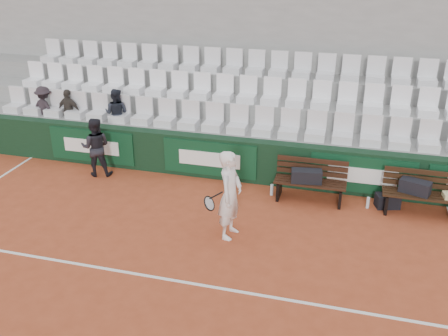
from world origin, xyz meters
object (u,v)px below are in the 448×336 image
at_px(tennis_player, 230,195).
at_px(sports_bag_ground, 388,201).
at_px(bench_left, 309,191).
at_px(sports_bag_left, 307,176).
at_px(sports_bag_right, 415,187).
at_px(spectator_a, 42,92).
at_px(water_bottle_near, 272,190).
at_px(spectator_c, 115,96).
at_px(bench_right, 420,204).
at_px(ball_kid, 96,147).
at_px(spectator_b, 67,94).
at_px(water_bottle_far, 368,203).

bearing_deg(tennis_player, sports_bag_ground, 33.42).
bearing_deg(tennis_player, bench_left, 54.02).
xyz_separation_m(bench_left, sports_bag_left, (-0.08, -0.04, 0.36)).
distance_m(sports_bag_right, spectator_a, 9.18).
height_order(water_bottle_near, spectator_c, spectator_c).
bearing_deg(bench_left, sports_bag_right, 0.68).
height_order(bench_right, sports_bag_ground, bench_right).
height_order(ball_kid, spectator_b, spectator_b).
distance_m(bench_left, tennis_player, 2.29).
xyz_separation_m(bench_left, bench_right, (2.22, -0.00, 0.00)).
distance_m(tennis_player, spectator_a, 6.43).
xyz_separation_m(spectator_a, spectator_b, (0.70, 0.00, -0.01)).
distance_m(sports_bag_ground, ball_kid, 6.62).
relative_size(bench_left, sports_bag_right, 2.55).
bearing_deg(bench_left, spectator_b, 169.83).
bearing_deg(sports_bag_ground, water_bottle_far, -159.42).
distance_m(sports_bag_right, water_bottle_far, 0.98).
xyz_separation_m(bench_left, spectator_a, (-6.98, 1.13, 1.36)).
height_order(bench_right, spectator_a, spectator_a).
xyz_separation_m(sports_bag_right, tennis_player, (-3.37, -1.80, 0.27)).
xyz_separation_m(bench_left, spectator_c, (-4.96, 1.13, 1.40)).
bearing_deg(spectator_b, water_bottle_near, 173.63).
bearing_deg(sports_bag_ground, water_bottle_near, -177.90).
distance_m(bench_left, spectator_b, 6.52).
bearing_deg(spectator_a, water_bottle_far, -172.43).
relative_size(water_bottle_near, spectator_b, 0.22).
bearing_deg(bench_left, water_bottle_far, -0.61).
xyz_separation_m(water_bottle_near, water_bottle_far, (2.03, -0.06, -0.00)).
bearing_deg(water_bottle_far, sports_bag_ground, 20.58).
bearing_deg(ball_kid, spectator_b, -57.39).
bearing_deg(sports_bag_right, sports_bag_ground, 166.74).
bearing_deg(water_bottle_far, bench_right, 0.51).
bearing_deg(ball_kid, sports_bag_left, 162.54).
xyz_separation_m(bench_right, tennis_player, (-3.51, -1.78, 0.63)).
relative_size(bench_left, water_bottle_near, 5.98).
distance_m(bench_right, water_bottle_near, 3.04).
bearing_deg(spectator_b, water_bottle_far, 176.18).
xyz_separation_m(sports_bag_left, spectator_b, (-6.20, 1.17, 0.98)).
xyz_separation_m(tennis_player, ball_kid, (-3.70, 1.80, -0.15)).
xyz_separation_m(sports_bag_ground, water_bottle_far, (-0.39, -0.15, -0.02)).
xyz_separation_m(tennis_player, spectator_c, (-3.66, 2.91, 0.77)).
bearing_deg(spectator_a, bench_left, -173.68).
distance_m(sports_bag_left, sports_bag_ground, 1.76).
height_order(sports_bag_right, water_bottle_far, sports_bag_right).
relative_size(bench_left, sports_bag_left, 2.36).
distance_m(sports_bag_left, sports_bag_right, 2.16).
relative_size(bench_right, tennis_player, 0.88).
height_order(spectator_a, spectator_b, spectator_a).
distance_m(sports_bag_ground, water_bottle_far, 0.42).
bearing_deg(ball_kid, bench_right, 163.05).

